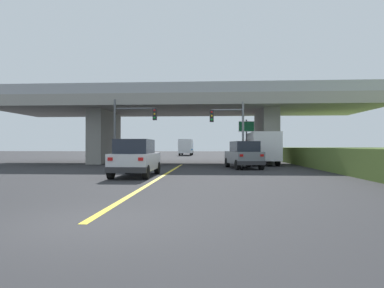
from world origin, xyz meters
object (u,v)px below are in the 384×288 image
(box_truck, at_px, (262,148))
(highway_sign, at_px, (246,132))
(traffic_signal_farside, at_px, (129,124))
(suv_lead, at_px, (136,158))
(suv_crossing, at_px, (244,155))
(traffic_signal_nearside, at_px, (231,126))
(semi_truck_distant, at_px, (186,147))

(box_truck, height_order, highway_sign, highway_sign)
(traffic_signal_farside, bearing_deg, suv_lead, -73.21)
(box_truck, relative_size, traffic_signal_farside, 1.24)
(suv_crossing, xyz_separation_m, traffic_signal_farside, (-9.09, 1.57, 2.47))
(box_truck, distance_m, traffic_signal_nearside, 4.96)
(suv_lead, xyz_separation_m, traffic_signal_nearside, (5.70, 8.32, 2.28))
(box_truck, xyz_separation_m, traffic_signal_nearside, (-2.95, -3.58, 1.76))
(box_truck, xyz_separation_m, highway_sign, (-1.32, 0.53, 1.45))
(suv_lead, height_order, box_truck, box_truck)
(suv_lead, bearing_deg, suv_crossing, 46.67)
(box_truck, bearing_deg, traffic_signal_nearside, -129.57)
(suv_crossing, height_order, highway_sign, highway_sign)
(suv_crossing, relative_size, traffic_signal_nearside, 0.91)
(traffic_signal_farside, relative_size, highway_sign, 1.34)
(traffic_signal_farside, distance_m, highway_sign, 10.66)
(box_truck, xyz_separation_m, traffic_signal_farside, (-11.22, -3.40, 1.95))
(box_truck, relative_size, semi_truck_distant, 0.91)
(highway_sign, height_order, semi_truck_distant, highway_sign)
(traffic_signal_farside, xyz_separation_m, semi_truck_distant, (1.89, 34.43, -1.90))
(suv_lead, bearing_deg, highway_sign, 59.44)
(traffic_signal_nearside, relative_size, semi_truck_distant, 0.69)
(highway_sign, bearing_deg, traffic_signal_nearside, -111.70)
(suv_crossing, distance_m, semi_truck_distant, 36.72)
(suv_lead, height_order, highway_sign, highway_sign)
(suv_lead, xyz_separation_m, highway_sign, (7.34, 12.42, 1.96))
(highway_sign, xyz_separation_m, semi_truck_distant, (-8.01, 30.50, -1.40))
(suv_crossing, height_order, box_truck, box_truck)
(box_truck, xyz_separation_m, semi_truck_distant, (-9.33, 31.03, 0.05))
(suv_crossing, relative_size, highway_sign, 1.14)
(traffic_signal_farside, height_order, highway_sign, traffic_signal_farside)
(suv_lead, relative_size, traffic_signal_farside, 0.81)
(suv_lead, xyz_separation_m, suv_crossing, (6.53, 6.92, -0.00))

